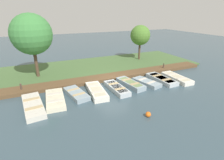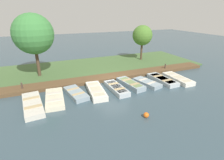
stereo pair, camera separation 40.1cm
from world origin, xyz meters
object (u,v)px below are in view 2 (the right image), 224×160
rowboat_1 (55,98)px  rowboat_6 (147,83)px  rowboat_0 (33,104)px  rowboat_2 (76,93)px  park_tree_left (142,35)px  buoy (146,115)px  mooring_post_near (22,87)px  rowboat_8 (178,79)px  mooring_post_far (165,67)px  rowboat_7 (162,80)px  rowboat_4 (116,88)px  rowboat_5 (130,84)px  park_tree_far_left (33,34)px  rowboat_3 (96,91)px

rowboat_1 → rowboat_6: (-0.02, 7.89, -0.01)m
rowboat_0 → rowboat_2: size_ratio=1.28×
rowboat_0 → park_tree_left: 15.48m
rowboat_2 → buoy: rowboat_2 is taller
rowboat_6 → mooring_post_near: bearing=-117.8°
rowboat_8 → rowboat_0: bearing=-89.0°
rowboat_8 → park_tree_left: size_ratio=0.71×
rowboat_1 → mooring_post_far: mooring_post_far is taller
rowboat_1 → mooring_post_far: bearing=106.3°
rowboat_6 → mooring_post_near: 10.45m
rowboat_0 → rowboat_7: bearing=86.8°
rowboat_4 → rowboat_8: 6.22m
rowboat_0 → mooring_post_near: 3.04m
rowboat_5 → buoy: 4.84m
park_tree_far_left → park_tree_left: (-1.57, 12.51, -0.89)m
rowboat_0 → rowboat_5: rowboat_5 is taller
park_tree_left → rowboat_8: bearing=-4.3°
buoy → mooring_post_near: bearing=-134.0°
rowboat_5 → rowboat_2: bearing=-99.5°
rowboat_6 → park_tree_far_left: 11.16m
buoy → rowboat_0: bearing=-122.1°
rowboat_3 → rowboat_7: size_ratio=1.00×
rowboat_3 → park_tree_left: park_tree_left is taller
rowboat_7 → mooring_post_far: mooring_post_far is taller
buoy → park_tree_far_left: park_tree_far_left is taller
rowboat_2 → mooring_post_near: (-2.29, -3.85, 0.23)m
rowboat_0 → rowboat_3: 4.64m
rowboat_4 → mooring_post_near: size_ratio=3.82×
rowboat_3 → rowboat_7: (-0.08, 6.44, -0.04)m
rowboat_2 → mooring_post_near: mooring_post_near is taller
rowboat_1 → park_tree_far_left: bearing=-167.4°
rowboat_5 → park_tree_far_left: 9.86m
rowboat_3 → rowboat_4: size_ratio=1.07×
rowboat_4 → mooring_post_near: bearing=-112.8°
rowboat_4 → mooring_post_near: mooring_post_near is taller
park_tree_far_left → buoy: bearing=30.0°
rowboat_8 → rowboat_1: bearing=-90.7°
park_tree_far_left → park_tree_left: size_ratio=1.33×
rowboat_6 → buoy: (4.41, -2.92, -0.00)m
rowboat_8 → mooring_post_far: mooring_post_far is taller
rowboat_3 → park_tree_far_left: (-5.66, -4.02, 3.94)m
rowboat_5 → rowboat_6: size_ratio=1.11×
rowboat_4 → park_tree_far_left: size_ratio=0.52×
rowboat_0 → buoy: 7.59m
rowboat_4 → park_tree_left: bearing=134.9°
rowboat_0 → rowboat_5: 7.84m
rowboat_7 → park_tree_left: bearing=160.8°
rowboat_0 → rowboat_3: (-0.38, 4.62, 0.03)m
rowboat_0 → mooring_post_far: bearing=96.9°
rowboat_5 → mooring_post_far: bearing=104.0°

